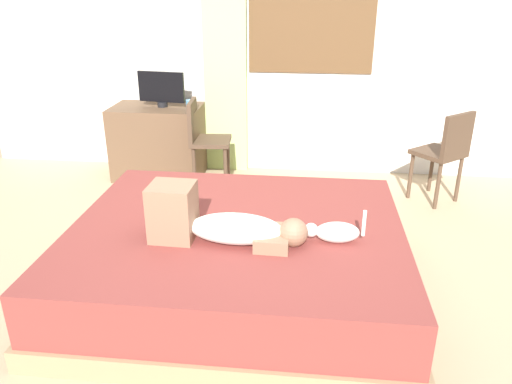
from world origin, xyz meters
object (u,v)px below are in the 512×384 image
cat (334,232)px  chair_spare (445,150)px  bed (237,258)px  tv_monitor (161,89)px  cup (190,104)px  chair_by_desk (203,136)px  desk (159,142)px  person_lying (220,223)px

cat → chair_spare: 2.06m
bed → cat: (0.60, -0.16, 0.31)m
tv_monitor → cup: (0.29, -0.04, -0.14)m
cat → chair_by_desk: chair_by_desk is taller
bed → desk: bearing=119.1°
cup → person_lying: bearing=-72.6°
person_lying → tv_monitor: tv_monitor is taller
tv_monitor → chair_by_desk: (0.45, -0.21, -0.41)m
person_lying → chair_spare: chair_spare is taller
chair_by_desk → person_lying: bearing=-75.3°
cat → cup: (-1.36, 2.12, 0.25)m
person_lying → desk: (-1.05, 2.22, -0.21)m
bed → desk: (-1.12, 2.01, 0.14)m
desk → person_lying: bearing=-64.7°
cat → desk: size_ratio=0.40×
cat → person_lying: bearing=-175.5°
bed → cat: cat is taller
desk → cup: (0.37, -0.04, 0.41)m
cup → chair_spare: size_ratio=0.10×
chair_spare → chair_by_desk: bearing=175.5°
cup → chair_by_desk: size_ratio=0.10×
bed → chair_by_desk: bearing=108.4°
person_lying → chair_by_desk: size_ratio=1.09×
bed → chair_by_desk: chair_by_desk is taller
bed → person_lying: person_lying is taller
bed → tv_monitor: 2.37m
cat → tv_monitor: bearing=127.4°
bed → tv_monitor: tv_monitor is taller
person_lying → cup: (-0.68, 2.18, 0.20)m
tv_monitor → chair_by_desk: 0.65m
person_lying → tv_monitor: size_ratio=1.96×
desk → chair_by_desk: bearing=-22.3°
person_lying → cup: cup is taller
cup → chair_spare: (2.41, -0.35, -0.27)m
cat → bed: bearing=165.6°
bed → cup: (-0.75, 1.97, 0.55)m
cup → chair_by_desk: chair_by_desk is taller
tv_monitor → chair_by_desk: size_ratio=0.56×
bed → desk: desk is taller
person_lying → tv_monitor: bearing=113.8°
bed → chair_spare: 2.33m
bed → desk: 2.31m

